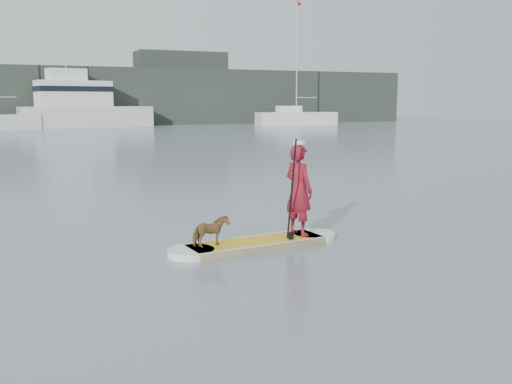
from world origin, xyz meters
name	(u,v)px	position (x,y,z in m)	size (l,w,h in m)	color
ground	(27,257)	(0.00, 0.00, 0.00)	(140.00, 140.00, 0.00)	slate
paddleboard	(256,244)	(3.80, -0.91, 0.06)	(3.29, 1.04, 0.12)	gold
paddler	(299,190)	(4.69, -0.83, 0.96)	(0.62, 0.40, 1.69)	maroon
white_cap	(299,142)	(4.69, -0.83, 1.84)	(0.22, 0.22, 0.07)	silver
dog	(210,232)	(2.92, -1.00, 0.38)	(0.28, 0.62, 0.53)	brown
paddle	(291,203)	(4.41, -1.10, 0.80)	(0.10, 0.30, 2.00)	black
sailboat_f	(296,117)	(27.83, 44.56, 0.86)	(8.74, 3.53, 12.73)	silver
motor_yacht_a	(81,106)	(6.26, 48.07, 2.07)	(12.75, 6.00, 7.36)	silver
shore_mass	(10,96)	(0.00, 53.00, 3.00)	(90.00, 6.00, 6.00)	black
shore_building_east	(181,88)	(18.00, 54.00, 4.00)	(10.00, 4.00, 8.00)	black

